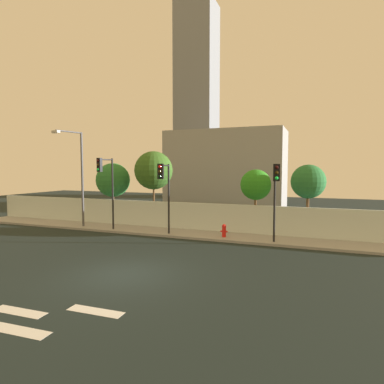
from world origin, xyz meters
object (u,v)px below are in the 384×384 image
object	(u,v)px
fire_hydrant	(224,230)
street_lamp_curbside	(78,170)
roadside_tree_rightmost	(308,182)
traffic_light_left	(106,178)
roadside_tree_midright	(256,185)
roadside_tree_leftmost	(113,180)
roadside_tree_midleft	(154,170)
traffic_light_center	(164,183)
traffic_light_right	(276,186)

from	to	relation	value
fire_hydrant	street_lamp_curbside	bearing A→B (deg)	-178.15
roadside_tree_rightmost	traffic_light_left	bearing A→B (deg)	-162.74
roadside_tree_midright	roadside_tree_rightmost	world-z (taller)	roadside_tree_rightmost
roadside_tree_leftmost	roadside_tree_midleft	distance (m)	3.73
roadside_tree_leftmost	roadside_tree_rightmost	world-z (taller)	roadside_tree_leftmost
traffic_light_left	roadside_tree_midright	distance (m)	10.00
roadside_tree_leftmost	fire_hydrant	bearing A→B (deg)	-17.14
street_lamp_curbside	traffic_light_left	bearing A→B (deg)	-9.92
roadside_tree_midright	roadside_tree_midleft	bearing A→B (deg)	-180.00
traffic_light_center	fire_hydrant	xyz separation A→B (m)	(3.46, 1.06, -2.83)
traffic_light_right	roadside_tree_midright	world-z (taller)	traffic_light_right
street_lamp_curbside	roadside_tree_midright	bearing A→B (deg)	16.21
roadside_tree_midright	fire_hydrant	bearing A→B (deg)	-113.02
roadside_tree_midright	roadside_tree_rightmost	size ratio (longest dim) A/B	0.93
traffic_light_right	roadside_tree_leftmost	size ratio (longest dim) A/B	0.93
traffic_light_right	traffic_light_center	bearing A→B (deg)	-178.17
traffic_light_center	traffic_light_right	bearing A→B (deg)	1.83
traffic_light_center	roadside_tree_midleft	size ratio (longest dim) A/B	0.79
fire_hydrant	roadside_tree_midright	distance (m)	4.25
street_lamp_curbside	roadside_tree_midleft	distance (m)	5.36
traffic_light_left	fire_hydrant	world-z (taller)	traffic_light_left
roadside_tree_midright	roadside_tree_leftmost	bearing A→B (deg)	180.00
fire_hydrant	roadside_tree_leftmost	xyz separation A→B (m)	(-10.04, 3.09, 2.79)
traffic_light_right	fire_hydrant	size ratio (longest dim) A/B	5.62
traffic_light_left	roadside_tree_midleft	xyz separation A→B (m)	(1.50, 3.89, 0.48)
traffic_light_right	roadside_tree_leftmost	distance (m)	13.71
traffic_light_left	street_lamp_curbside	distance (m)	2.69
fire_hydrant	roadside_tree_leftmost	distance (m)	10.87
street_lamp_curbside	roadside_tree_rightmost	size ratio (longest dim) A/B	1.47
traffic_light_left	traffic_light_right	bearing A→B (deg)	-0.32
traffic_light_right	roadside_tree_leftmost	bearing A→B (deg)	163.25
fire_hydrant	roadside_tree_midright	size ratio (longest dim) A/B	0.18
street_lamp_curbside	roadside_tree_leftmost	bearing A→B (deg)	82.34
traffic_light_center	roadside_tree_midleft	xyz separation A→B (m)	(-2.93, 4.16, 0.74)
traffic_light_right	fire_hydrant	distance (m)	4.24
fire_hydrant	roadside_tree_midright	xyz separation A→B (m)	(1.32, 3.09, 2.60)
traffic_light_left	street_lamp_curbside	bearing A→B (deg)	170.08
traffic_light_left	traffic_light_center	xyz separation A→B (m)	(4.43, -0.27, -0.25)
traffic_light_right	roadside_tree_midleft	bearing A→B (deg)	157.37
traffic_light_center	roadside_tree_leftmost	size ratio (longest dim) A/B	0.94
street_lamp_curbside	roadside_tree_leftmost	size ratio (longest dim) A/B	1.42
fire_hydrant	roadside_tree_midleft	xyz separation A→B (m)	(-6.39, 3.09, 3.56)
fire_hydrant	roadside_tree_midleft	distance (m)	7.94
street_lamp_curbside	roadside_tree_rightmost	xyz separation A→B (m)	(15.12, 3.43, -0.71)
traffic_light_right	roadside_tree_midleft	xyz separation A→B (m)	(-9.47, 3.95, 0.78)
roadside_tree_midright	traffic_light_left	bearing A→B (deg)	-157.09
traffic_light_left	roadside_tree_leftmost	distance (m)	4.45
street_lamp_curbside	traffic_light_right	bearing A→B (deg)	-2.18
roadside_tree_leftmost	roadside_tree_midleft	xyz separation A→B (m)	(3.65, -0.00, 0.77)
roadside_tree_leftmost	roadside_tree_rightmost	size ratio (longest dim) A/B	1.04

